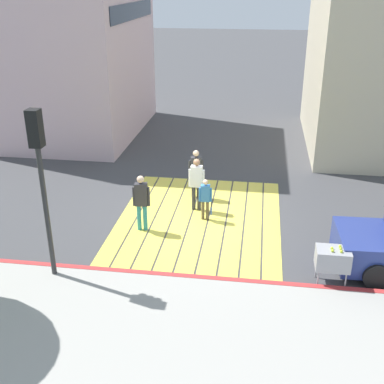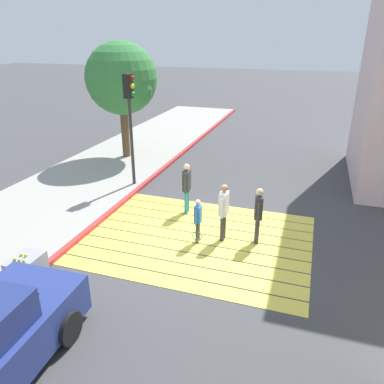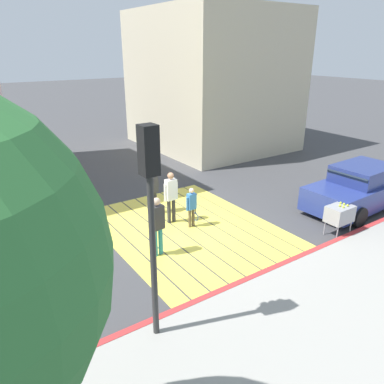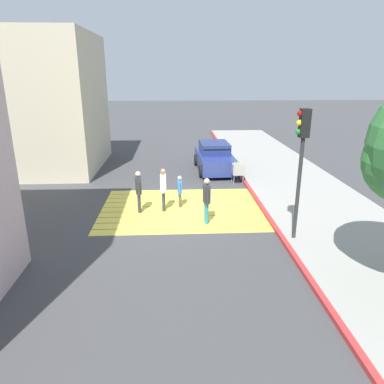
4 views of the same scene
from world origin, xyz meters
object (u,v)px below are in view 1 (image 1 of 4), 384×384
object	(u,v)px
traffic_light_corner	(40,162)
pedestrian_adult_trailing	(141,199)
pedestrian_adult_side	(197,181)
pedestrian_child_with_racket	(206,197)
pedestrian_adult_lead	(196,170)
tennis_ball_cart	(333,259)

from	to	relation	value
traffic_light_corner	pedestrian_adult_trailing	size ratio (longest dim) A/B	2.48
pedestrian_adult_side	pedestrian_child_with_racket	bearing A→B (deg)	-150.53
pedestrian_adult_lead	tennis_ball_cart	bearing A→B (deg)	-139.40
pedestrian_child_with_racket	tennis_ball_cart	bearing A→B (deg)	-131.08
tennis_ball_cart	pedestrian_child_with_racket	size ratio (longest dim) A/B	0.77
tennis_ball_cart	pedestrian_adult_side	world-z (taller)	pedestrian_adult_side
traffic_light_corner	pedestrian_adult_lead	bearing A→B (deg)	-28.23
tennis_ball_cart	pedestrian_adult_side	xyz separation A→B (m)	(3.60, 3.75, 0.30)
pedestrian_adult_trailing	tennis_ball_cart	bearing A→B (deg)	-111.52
pedestrian_adult_side	traffic_light_corner	bearing A→B (deg)	145.36
traffic_light_corner	pedestrian_adult_trailing	bearing A→B (deg)	-30.20
traffic_light_corner	pedestrian_adult_lead	world-z (taller)	traffic_light_corner
pedestrian_adult_trailing	pedestrian_child_with_racket	bearing A→B (deg)	-62.00
traffic_light_corner	pedestrian_adult_side	xyz separation A→B (m)	(4.28, -2.96, -2.04)
pedestrian_adult_lead	pedestrian_child_with_racket	bearing A→B (deg)	-162.19
tennis_ball_cart	traffic_light_corner	bearing A→B (deg)	95.78
pedestrian_adult_lead	pedestrian_adult_trailing	bearing A→B (deg)	153.96
traffic_light_corner	tennis_ball_cart	distance (m)	7.14
traffic_light_corner	pedestrian_adult_side	size ratio (longest dim) A/B	2.47
traffic_light_corner	tennis_ball_cart	size ratio (longest dim) A/B	4.17
pedestrian_adult_trailing	pedestrian_child_with_racket	world-z (taller)	pedestrian_adult_trailing
pedestrian_adult_trailing	pedestrian_child_with_racket	xyz separation A→B (m)	(0.93, -1.75, -0.25)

